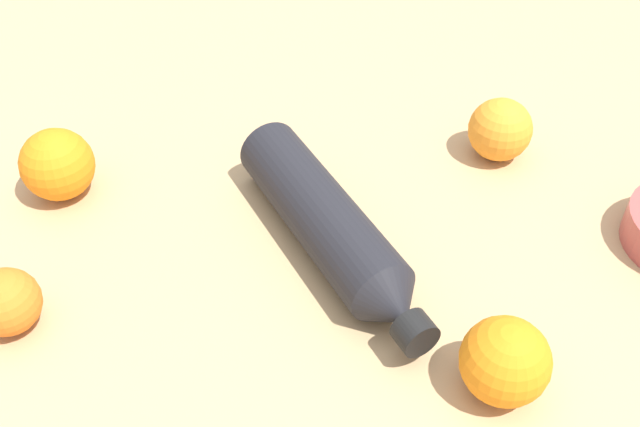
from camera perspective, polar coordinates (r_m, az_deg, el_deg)
name	(u,v)px	position (r m, az deg, el deg)	size (l,w,h in m)	color
ground_plane	(321,217)	(0.82, 0.08, -0.26)	(2.40, 2.40, 0.00)	tan
water_bottle	(331,227)	(0.76, 0.85, -1.07)	(0.21, 0.30, 0.07)	black
orange_0	(500,130)	(0.91, 13.91, 6.39)	(0.08, 0.08, 0.08)	orange
orange_1	(6,302)	(0.75, -23.34, -6.37)	(0.07, 0.07, 0.07)	orange
orange_2	(505,361)	(0.66, 14.27, -11.14)	(0.08, 0.08, 0.08)	orange
orange_3	(57,164)	(0.88, -19.86, 3.63)	(0.08, 0.08, 0.08)	orange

